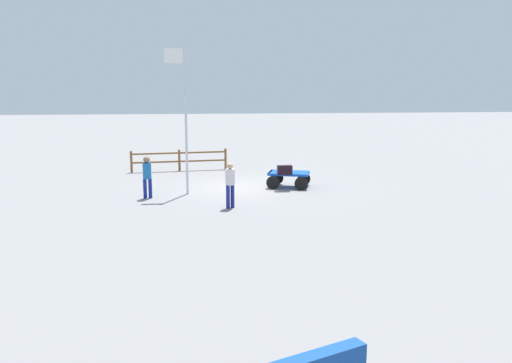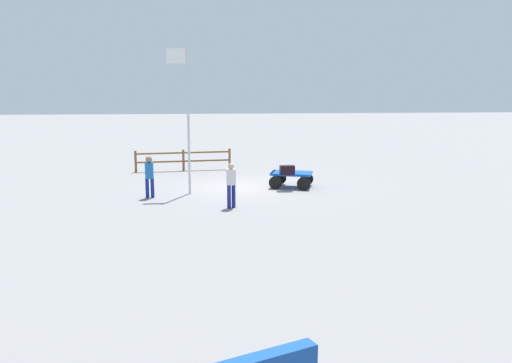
% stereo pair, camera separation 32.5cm
% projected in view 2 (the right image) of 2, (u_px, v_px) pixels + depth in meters
% --- Properties ---
extents(ground_plane, '(120.00, 120.00, 0.00)m').
position_uv_depth(ground_plane, '(242.00, 187.00, 23.26)').
color(ground_plane, gray).
extents(luggage_cart, '(2.06, 1.73, 0.66)m').
position_uv_depth(luggage_cart, '(291.00, 177.00, 23.14)').
color(luggage_cart, blue).
rests_on(luggage_cart, ground).
extents(suitcase_grey, '(0.54, 0.37, 0.31)m').
position_uv_depth(suitcase_grey, '(289.00, 170.00, 22.77)').
color(suitcase_grey, black).
rests_on(suitcase_grey, luggage_cart).
extents(suitcase_tan, '(0.62, 0.34, 0.39)m').
position_uv_depth(suitcase_tan, '(287.00, 170.00, 22.42)').
color(suitcase_tan, black).
rests_on(suitcase_tan, luggage_cart).
extents(worker_lead, '(0.47, 0.47, 1.63)m').
position_uv_depth(worker_lead, '(231.00, 182.00, 19.16)').
color(worker_lead, navy).
rests_on(worker_lead, ground).
extents(worker_trailing, '(0.35, 0.35, 1.66)m').
position_uv_depth(worker_trailing, '(149.00, 173.00, 20.89)').
color(worker_trailing, navy).
rests_on(worker_trailing, ground).
extents(flagpole, '(0.84, 0.10, 5.88)m').
position_uv_depth(flagpole, '(186.00, 110.00, 21.25)').
color(flagpole, silver).
rests_on(flagpole, ground).
extents(wooden_fence, '(4.91, 0.69, 1.10)m').
position_uv_depth(wooden_fence, '(183.00, 158.00, 27.60)').
color(wooden_fence, brown).
rests_on(wooden_fence, ground).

